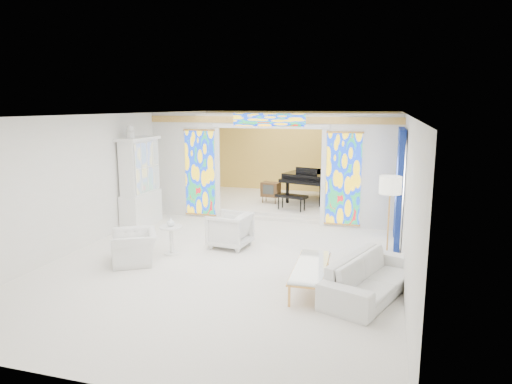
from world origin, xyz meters
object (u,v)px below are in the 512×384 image
(sofa, at_px, (371,277))
(tv_console, at_px, (271,189))
(coffee_table, at_px, (311,268))
(armchair_right, at_px, (230,230))
(armchair_left, at_px, (135,247))
(grand_piano, at_px, (319,177))
(china_cabinet, at_px, (140,183))

(sofa, xyz_separation_m, tv_console, (-3.32, 6.04, 0.27))
(coffee_table, xyz_separation_m, tv_console, (-2.28, 6.02, 0.22))
(armchair_right, bearing_deg, sofa, 65.91)
(armchair_left, relative_size, coffee_table, 0.54)
(sofa, height_order, grand_piano, grand_piano)
(armchair_left, bearing_deg, coffee_table, 53.38)
(china_cabinet, xyz_separation_m, tv_console, (2.85, 2.98, -0.57))
(china_cabinet, xyz_separation_m, armchair_left, (1.40, -2.71, -0.84))
(grand_piano, height_order, tv_console, grand_piano)
(armchair_left, bearing_deg, armchair_right, 103.62)
(china_cabinet, height_order, armchair_left, china_cabinet)
(china_cabinet, bearing_deg, armchair_right, -21.54)
(armchair_right, height_order, coffee_table, armchair_right)
(armchair_right, xyz_separation_m, tv_console, (-0.10, 4.14, 0.20))
(china_cabinet, distance_m, armchair_right, 3.26)
(sofa, distance_m, coffee_table, 1.05)
(armchair_right, bearing_deg, china_cabinet, -105.04)
(armchair_left, bearing_deg, tv_console, 134.23)
(sofa, height_order, tv_console, tv_console)
(armchair_left, xyz_separation_m, sofa, (4.76, -0.36, 0.01))
(armchair_left, distance_m, grand_piano, 7.04)
(coffee_table, relative_size, tv_console, 2.88)
(sofa, bearing_deg, china_cabinet, 84.27)
(sofa, relative_size, grand_piano, 0.77)
(coffee_table, height_order, tv_console, tv_console)
(armchair_left, relative_size, armchair_right, 1.15)
(grand_piano, bearing_deg, tv_console, -137.67)
(sofa, distance_m, grand_piano, 7.05)
(armchair_right, relative_size, grand_piano, 0.29)
(coffee_table, bearing_deg, armchair_right, 139.22)
(grand_piano, bearing_deg, china_cabinet, -123.61)
(armchair_left, height_order, coffee_table, armchair_left)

